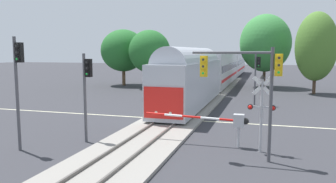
{
  "coord_description": "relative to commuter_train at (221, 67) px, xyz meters",
  "views": [
    {
      "loc": [
        6.52,
        -23.73,
        5.12
      ],
      "look_at": [
        -0.78,
        0.9,
        2.0
      ],
      "focal_mm": 35.29,
      "sensor_mm": 36.0,
      "label": 1
    }
  ],
  "objects": [
    {
      "name": "traffic_signal_near_right",
      "position": [
        5.76,
        -35.02,
        1.26
      ],
      "size": [
        4.11,
        0.38,
        5.32
      ],
      "color": "#4C4C51",
      "rests_on": "ground"
    },
    {
      "name": "traffic_signal_median",
      "position": [
        -3.02,
        -34.38,
        0.64
      ],
      "size": [
        0.53,
        0.38,
        5.02
      ],
      "color": "#4C4C51",
      "rests_on": "ground"
    },
    {
      "name": "crossing_gate_near",
      "position": [
        4.6,
        -32.97,
        -1.32
      ],
      "size": [
        5.78,
        0.4,
        1.8
      ],
      "color": "#B7B7BC",
      "rests_on": "ground"
    },
    {
      "name": "pine_left_background",
      "position": [
        -14.18,
        -4.45,
        2.53
      ],
      "size": [
        6.76,
        6.76,
        8.42
      ],
      "color": "brown",
      "rests_on": "ground"
    },
    {
      "name": "elm_centre_background",
      "position": [
        6.34,
        -1.46,
        3.56
      ],
      "size": [
        7.13,
        7.13,
        10.35
      ],
      "color": "#4C3828",
      "rests_on": "ground"
    },
    {
      "name": "traffic_signal_far_side",
      "position": [
        5.72,
        -18.12,
        0.57
      ],
      "size": [
        0.53,
        0.38,
        4.91
      ],
      "color": "#4C4C51",
      "rests_on": "ground"
    },
    {
      "name": "railway_track",
      "position": [
        -0.0,
        -26.87,
        -2.63
      ],
      "size": [
        4.4,
        80.0,
        0.32
      ],
      "color": "gray",
      "rests_on": "ground"
    },
    {
      "name": "crossing_signal_mast",
      "position": [
        6.38,
        -33.52,
        -0.29
      ],
      "size": [
        1.36,
        0.44,
        4.0
      ],
      "color": "#B2B2B7",
      "rests_on": "ground"
    },
    {
      "name": "traffic_signal_near_left",
      "position": [
        -5.53,
        -36.76,
        1.2
      ],
      "size": [
        0.53,
        0.38,
        5.87
      ],
      "color": "#4C4C51",
      "rests_on": "ground"
    },
    {
      "name": "ground_plane",
      "position": [
        -0.0,
        -26.87,
        -2.73
      ],
      "size": [
        220.0,
        220.0,
        0.0
      ],
      "primitive_type": "plane",
      "color": "#333338"
    },
    {
      "name": "oak_behind_train",
      "position": [
        -8.96,
        -7.38,
        2.41
      ],
      "size": [
        5.75,
        5.75,
        8.07
      ],
      "color": "brown",
      "rests_on": "ground"
    },
    {
      "name": "oak_far_right",
      "position": [
        12.2,
        -7.49,
        2.98
      ],
      "size": [
        4.83,
        4.83,
        9.83
      ],
      "color": "#4C3828",
      "rests_on": "ground"
    },
    {
      "name": "road_centre_stripe",
      "position": [
        -0.0,
        -26.87,
        -2.72
      ],
      "size": [
        44.0,
        0.2,
        0.01
      ],
      "color": "beige",
      "rests_on": "ground"
    },
    {
      "name": "commuter_train",
      "position": [
        0.0,
        0.0,
        0.0
      ],
      "size": [
        3.04,
        63.37,
        5.16
      ],
      "color": "#B2B7C1",
      "rests_on": "railway_track"
    }
  ]
}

